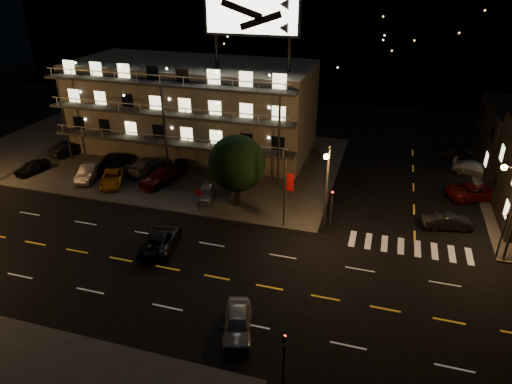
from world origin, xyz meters
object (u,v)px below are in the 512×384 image
(road_car_east, at_px, (238,323))
(road_car_west, at_px, (161,239))
(lot_car_2, at_px, (112,178))
(side_car_0, at_px, (448,221))
(lot_car_7, at_px, (148,164))
(lot_car_4, at_px, (207,193))
(tree, at_px, (236,165))

(road_car_east, relative_size, road_car_west, 0.80)
(lot_car_2, bearing_deg, side_car_0, -22.52)
(lot_car_7, relative_size, side_car_0, 1.25)
(lot_car_2, bearing_deg, lot_car_7, 41.21)
(road_car_west, bearing_deg, lot_car_7, -68.05)
(lot_car_4, height_order, road_car_west, road_car_west)
(lot_car_2, bearing_deg, lot_car_4, -25.61)
(side_car_0, bearing_deg, road_car_west, 100.02)
(tree, bearing_deg, lot_car_7, 158.52)
(tree, relative_size, lot_car_7, 1.31)
(lot_car_2, relative_size, lot_car_4, 1.23)
(side_car_0, bearing_deg, lot_car_2, 77.76)
(lot_car_7, xyz_separation_m, road_car_west, (8.28, -13.15, -0.15))
(lot_car_4, height_order, lot_car_7, lot_car_7)
(side_car_0, bearing_deg, lot_car_7, 70.26)
(tree, height_order, lot_car_4, tree)
(tree, relative_size, lot_car_4, 1.78)
(tree, height_order, road_car_east, tree)
(lot_car_4, xyz_separation_m, lot_car_7, (-8.71, 4.44, 0.10))
(side_car_0, relative_size, road_car_west, 0.76)
(lot_car_7, bearing_deg, tree, 168.87)
(lot_car_7, distance_m, road_car_west, 15.54)
(tree, relative_size, side_car_0, 1.64)
(tree, bearing_deg, lot_car_2, 177.47)
(side_car_0, height_order, road_car_east, road_car_east)
(lot_car_4, bearing_deg, tree, -17.12)
(road_car_east, bearing_deg, tree, 92.47)
(lot_car_7, relative_size, road_car_west, 0.96)
(lot_car_2, xyz_separation_m, lot_car_7, (1.91, 4.08, 0.10))
(road_car_west, bearing_deg, tree, -123.47)
(tree, xyz_separation_m, lot_car_2, (-13.82, 0.61, -3.41))
(lot_car_2, bearing_deg, tree, -26.20)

